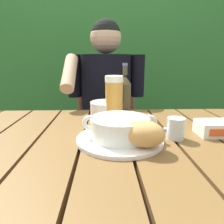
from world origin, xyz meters
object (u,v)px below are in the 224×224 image
water_glass_small (176,128)px  diner_bowl (107,109)px  person_eating (106,104)px  butter_tub (215,128)px  soup_bowl (121,127)px  beer_bottle (125,94)px  table_knife (162,129)px  bread_roll (144,134)px  beer_glass (115,98)px  chair_near_diner (107,134)px  serving_plate (120,139)px

water_glass_small → diner_bowl: water_glass_small is taller
person_eating → butter_tub: bearing=-59.0°
person_eating → soup_bowl: size_ratio=5.25×
beer_bottle → diner_bowl: (-0.08, 0.00, -0.07)m
soup_bowl → table_knife: bearing=30.7°
bread_roll → butter_tub: 0.29m
diner_bowl → water_glass_small: bearing=-53.9°
soup_bowl → beer_glass: (-0.01, 0.26, 0.05)m
chair_near_diner → water_glass_small: bearing=-75.4°
serving_plate → beer_bottle: (0.04, 0.31, 0.09)m
table_knife → diner_bowl: (-0.20, 0.22, 0.03)m
beer_glass → diner_bowl: size_ratio=1.22×
person_eating → serving_plate: (0.04, -0.66, 0.03)m
soup_bowl → diner_bowl: soup_bowl is taller
butter_tub → table_knife: 0.18m
chair_near_diner → water_glass_small: size_ratio=12.89×
beer_glass → diner_bowl: bearing=118.2°
bread_roll → beer_glass: 0.34m
serving_plate → soup_bowl: bearing=0.0°
serving_plate → table_knife: 0.19m
serving_plate → beer_glass: (-0.01, 0.26, 0.09)m
chair_near_diner → soup_bowl: 0.92m
chair_near_diner → serving_plate: 0.91m
soup_bowl → butter_tub: (0.33, 0.04, -0.02)m
person_eating → bread_roll: 0.74m
chair_near_diner → person_eating: 0.34m
water_glass_small → table_knife: bearing=103.8°
table_knife → diner_bowl: diner_bowl is taller
water_glass_small → butter_tub: 0.15m
serving_plate → diner_bowl: size_ratio=1.80×
water_glass_small → butter_tub: (0.15, 0.03, -0.01)m
water_glass_small → diner_bowl: 0.37m
serving_plate → table_knife: (0.16, 0.10, -0.00)m
bread_roll → butter_tub: (0.27, 0.11, -0.03)m
chair_near_diner → person_eating: size_ratio=0.73×
bread_roll → water_glass_small: 0.15m
water_glass_small → diner_bowl: size_ratio=0.46×
serving_plate → table_knife: size_ratio=1.79×
chair_near_diner → beer_bottle: beer_bottle is taller
serving_plate → beer_glass: 0.27m
bread_roll → beer_bottle: (-0.02, 0.38, 0.05)m
beer_glass → water_glass_small: size_ratio=2.66×
soup_bowl → beer_glass: size_ratio=1.26×
person_eating → beer_glass: bearing=-85.3°
chair_near_diner → soup_bowl: size_ratio=3.85×
water_glass_small → diner_bowl: bearing=126.1°
serving_plate → soup_bowl: 0.04m
soup_bowl → butter_tub: size_ratio=2.01×
person_eating → beer_bottle: bearing=-76.2°
butter_tub → person_eating: bearing=121.0°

